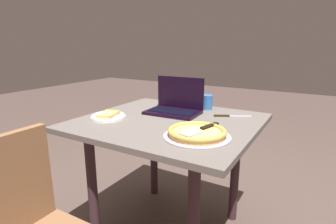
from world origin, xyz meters
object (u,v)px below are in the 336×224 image
(pizza_tray, at_px, (197,133))
(drink_cup, at_px, (207,102))
(laptop, at_px, (175,105))
(table_knife, at_px, (229,116))
(dining_table, at_px, (168,137))
(pizza_plate, at_px, (108,116))

(pizza_tray, bearing_deg, drink_cup, -71.79)
(laptop, xyz_separation_m, drink_cup, (-0.14, -0.20, 0.00))
(laptop, distance_m, table_knife, 0.35)
(drink_cup, bearing_deg, laptop, 55.67)
(dining_table, xyz_separation_m, pizza_tray, (-0.27, 0.19, 0.13))
(laptop, relative_size, pizza_plate, 1.65)
(dining_table, bearing_deg, pizza_plate, 25.03)
(pizza_tray, bearing_deg, table_knife, -91.61)
(dining_table, bearing_deg, pizza_tray, 145.53)
(dining_table, distance_m, drink_cup, 0.42)
(laptop, distance_m, pizza_tray, 0.49)
(dining_table, xyz_separation_m, laptop, (0.05, -0.17, 0.16))
(pizza_tray, bearing_deg, pizza_plate, -2.93)
(pizza_plate, bearing_deg, table_knife, -146.11)
(pizza_plate, bearing_deg, laptop, -130.63)
(pizza_plate, height_order, drink_cup, drink_cup)
(pizza_tray, relative_size, drink_cup, 3.37)
(pizza_tray, height_order, drink_cup, drink_cup)
(laptop, distance_m, drink_cup, 0.25)
(pizza_plate, height_order, table_knife, pizza_plate)
(dining_table, relative_size, laptop, 2.93)
(dining_table, relative_size, drink_cup, 10.32)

